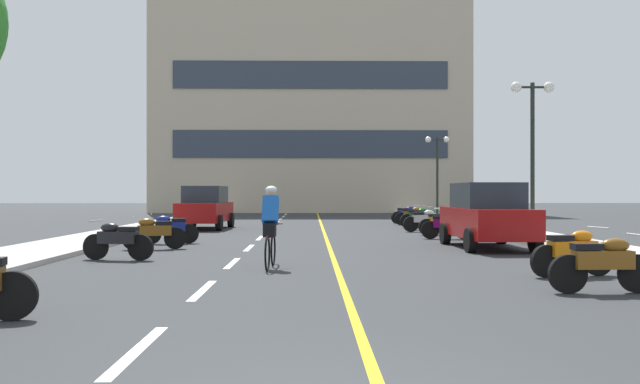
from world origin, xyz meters
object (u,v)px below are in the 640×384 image
motorcycle_4 (154,232)px  motorcycle_8 (424,220)px  motorcycle_6 (447,225)px  motorcycle_12 (407,214)px  parked_car_mid (205,207)px  motorcycle_2 (573,251)px  motorcycle_5 (170,228)px  motorcycle_10 (419,217)px  motorcycle_3 (118,240)px  cyclist_rider (270,225)px  street_lamp_mid (533,123)px  motorcycle_1 (603,263)px  motorcycle_9 (426,218)px  street_lamp_far (437,157)px  parked_car_near (487,215)px  motorcycle_11 (413,215)px  motorcycle_7 (442,222)px

motorcycle_4 → motorcycle_8: 11.78m
motorcycle_6 → motorcycle_12: 11.04m
parked_car_mid → motorcycle_6: (9.00, -6.22, -0.44)m
motorcycle_2 → motorcycle_5: same height
motorcycle_6 → motorcycle_10: (0.25, 7.30, 0.00)m
motorcycle_3 → cyclist_rider: size_ratio=0.95×
street_lamp_mid → cyclist_rider: size_ratio=2.90×
motorcycle_6 → motorcycle_10: bearing=88.0°
motorcycle_1 → motorcycle_3: same height
motorcycle_9 → motorcycle_10: (0.01, 1.88, 0.00)m
street_lamp_far → parked_car_mid: (-12.08, -11.45, -2.74)m
motorcycle_12 → motorcycle_2: bearing=-90.0°
parked_car_near → motorcycle_9: (-0.14, 8.96, -0.44)m
motorcycle_6 → cyclist_rider: 9.89m
motorcycle_1 → motorcycle_4: bearing=137.8°
motorcycle_5 → motorcycle_9: (9.03, 7.34, 0.00)m
motorcycle_1 → motorcycle_10: same height
motorcycle_1 → motorcycle_8: 15.83m
motorcycle_12 → parked_car_near: bearing=-89.6°
motorcycle_8 → cyclist_rider: 13.41m
motorcycle_8 → parked_car_near: bearing=-86.6°
motorcycle_4 → motorcycle_5: (0.01, 1.96, 0.00)m
motorcycle_12 → cyclist_rider: cyclist_rider is taller
motorcycle_6 → motorcycle_12: bearing=88.5°
motorcycle_3 → motorcycle_4: 2.83m
motorcycle_8 → cyclist_rider: bearing=-113.3°
street_lamp_far → parked_car_near: size_ratio=1.13×
parked_car_near → street_lamp_far: bearing=82.7°
motorcycle_2 → motorcycle_10: bearing=90.1°
parked_car_near → motorcycle_4: 9.20m
street_lamp_mid → motorcycle_5: 12.34m
street_lamp_far → motorcycle_8: size_ratio=2.83×
motorcycle_4 → motorcycle_11: bearing=55.4°
motorcycle_7 → street_lamp_far: bearing=79.7°
parked_car_near → motorcycle_5: parked_car_near is taller
motorcycle_2 → motorcycle_5: (-9.08, 7.90, 0.00)m
motorcycle_5 → motorcycle_12: size_ratio=1.03×
motorcycle_10 → motorcycle_6: bearing=-92.0°
parked_car_mid → motorcycle_4: (0.19, -10.10, -0.44)m
parked_car_near → motorcycle_8: (-0.44, 7.55, -0.44)m
motorcycle_6 → motorcycle_11: bearing=88.1°
motorcycle_8 → motorcycle_12: same height
motorcycle_10 → cyclist_rider: size_ratio=0.96×
motorcycle_6 → motorcycle_9: size_ratio=1.01×
motorcycle_2 → motorcycle_3: size_ratio=0.99×
parked_car_mid → motorcycle_8: (8.94, -2.21, -0.44)m
motorcycle_4 → motorcycle_10: size_ratio=0.99×
motorcycle_3 → motorcycle_10: 16.77m
motorcycle_11 → motorcycle_12: (-0.03, 1.70, 0.00)m
motorcycle_8 → motorcycle_10: same height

